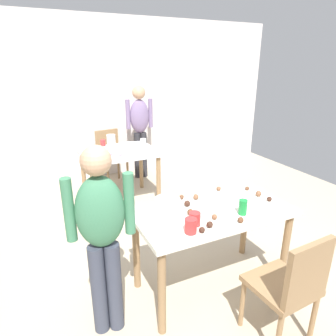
# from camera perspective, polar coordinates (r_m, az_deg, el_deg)

# --- Properties ---
(ground_plane) EXTENTS (6.40, 6.40, 0.00)m
(ground_plane) POSITION_cam_1_polar(r_m,az_deg,el_deg) (2.88, 6.41, -21.49)
(ground_plane) COLOR tan
(wall_back) EXTENTS (6.40, 0.10, 2.60)m
(wall_back) POSITION_cam_1_polar(r_m,az_deg,el_deg) (5.19, -12.20, 12.65)
(wall_back) COLOR silver
(wall_back) RESTS_ON ground_plane
(dining_table_near) EXTENTS (1.28, 0.65, 0.75)m
(dining_table_near) POSITION_cam_1_polar(r_m,az_deg,el_deg) (2.52, 8.52, -10.14)
(dining_table_near) COLOR silver
(dining_table_near) RESTS_ON ground_plane
(dining_table_far) EXTENTS (1.00, 0.80, 0.75)m
(dining_table_far) POSITION_cam_1_polar(r_m,az_deg,el_deg) (4.14, -9.38, 1.78)
(dining_table_far) COLOR silver
(dining_table_far) RESTS_ON ground_plane
(chair_near_table) EXTENTS (0.42, 0.42, 0.87)m
(chair_near_table) POSITION_cam_1_polar(r_m,az_deg,el_deg) (2.27, 22.51, -19.87)
(chair_near_table) COLOR olive
(chair_near_table) RESTS_ON ground_plane
(chair_far_table) EXTENTS (0.46, 0.46, 0.87)m
(chair_far_table) POSITION_cam_1_polar(r_m,az_deg,el_deg) (4.90, -10.98, 2.72)
(chair_far_table) COLOR olive
(chair_far_table) RESTS_ON ground_plane
(person_girl_near) EXTENTS (0.46, 0.26, 1.42)m
(person_girl_near) POSITION_cam_1_polar(r_m,az_deg,el_deg) (2.05, -12.59, -11.42)
(person_girl_near) COLOR #383D4C
(person_girl_near) RESTS_ON ground_plane
(person_adult_far) EXTENTS (0.45, 0.23, 1.54)m
(person_adult_far) POSITION_cam_1_polar(r_m,az_deg,el_deg) (4.98, -5.44, 8.37)
(person_adult_far) COLOR #28282D
(person_adult_far) RESTS_ON ground_plane
(mixing_bowl) EXTENTS (0.21, 0.21, 0.08)m
(mixing_bowl) POSITION_cam_1_polar(r_m,az_deg,el_deg) (2.47, -0.10, -6.72)
(mixing_bowl) COLOR white
(mixing_bowl) RESTS_ON dining_table_near
(soda_can) EXTENTS (0.07, 0.07, 0.12)m
(soda_can) POSITION_cam_1_polar(r_m,az_deg,el_deg) (2.43, 14.14, -7.29)
(soda_can) COLOR #198438
(soda_can) RESTS_ON dining_table_near
(fork_near) EXTENTS (0.17, 0.02, 0.01)m
(fork_near) POSITION_cam_1_polar(r_m,az_deg,el_deg) (2.58, 10.91, -6.76)
(fork_near) COLOR silver
(fork_near) RESTS_ON dining_table_near
(cup_near_0) EXTENTS (0.09, 0.09, 0.10)m
(cup_near_0) POSITION_cam_1_polar(r_m,az_deg,el_deg) (2.22, 5.14, -9.67)
(cup_near_0) COLOR red
(cup_near_0) RESTS_ON dining_table_near
(cup_near_1) EXTENTS (0.09, 0.09, 0.11)m
(cup_near_1) POSITION_cam_1_polar(r_m,az_deg,el_deg) (2.12, 4.37, -10.99)
(cup_near_1) COLOR red
(cup_near_1) RESTS_ON dining_table_near
(cake_ball_0) EXTENTS (0.04, 0.04, 0.04)m
(cake_ball_0) POSITION_cam_1_polar(r_m,az_deg,el_deg) (2.73, 18.85, -5.63)
(cake_ball_0) COLOR #3D2319
(cake_ball_0) RESTS_ON dining_table_near
(cake_ball_1) EXTENTS (0.04, 0.04, 0.04)m
(cake_ball_1) POSITION_cam_1_polar(r_m,az_deg,el_deg) (2.62, 2.61, -5.59)
(cake_ball_1) COLOR brown
(cake_ball_1) RESTS_ON dining_table_near
(cake_ball_2) EXTENTS (0.05, 0.05, 0.05)m
(cake_ball_2) POSITION_cam_1_polar(r_m,az_deg,el_deg) (2.79, 16.95, -4.71)
(cake_ball_2) COLOR brown
(cake_ball_2) RESTS_ON dining_table_near
(cake_ball_3) EXTENTS (0.04, 0.04, 0.04)m
(cake_ball_3) POSITION_cam_1_polar(r_m,az_deg,el_deg) (2.83, 9.68, -3.95)
(cake_ball_3) COLOR brown
(cake_ball_3) RESTS_ON dining_table_near
(cake_ball_4) EXTENTS (0.04, 0.04, 0.04)m
(cake_ball_4) POSITION_cam_1_polar(r_m,az_deg,el_deg) (2.59, 1.29, -5.86)
(cake_ball_4) COLOR #3D2319
(cake_ball_4) RESTS_ON dining_table_near
(cake_ball_5) EXTENTS (0.05, 0.05, 0.05)m
(cake_ball_5) POSITION_cam_1_polar(r_m,az_deg,el_deg) (2.50, 3.70, -6.80)
(cake_ball_5) COLOR #3D2319
(cake_ball_5) RESTS_ON dining_table_near
(cake_ball_6) EXTENTS (0.04, 0.04, 0.04)m
(cake_ball_6) POSITION_cam_1_polar(r_m,az_deg,el_deg) (2.89, 14.93, -3.79)
(cake_ball_6) COLOR brown
(cake_ball_6) RESTS_ON dining_table_near
(cake_ball_7) EXTENTS (0.04, 0.04, 0.04)m
(cake_ball_7) POSITION_cam_1_polar(r_m,az_deg,el_deg) (2.33, 8.90, -9.22)
(cake_ball_7) COLOR brown
(cake_ball_7) RESTS_ON dining_table_near
(cake_ball_8) EXTENTS (0.05, 0.05, 0.05)m
(cake_ball_8) POSITION_cam_1_polar(r_m,az_deg,el_deg) (2.32, 13.74, -9.64)
(cake_ball_8) COLOR brown
(cake_ball_8) RESTS_ON dining_table_near
(cake_ball_9) EXTENTS (0.04, 0.04, 0.04)m
(cake_ball_9) POSITION_cam_1_polar(r_m,az_deg,el_deg) (2.41, -7.07, -8.13)
(cake_ball_9) COLOR brown
(cake_ball_9) RESTS_ON dining_table_near
(cake_ball_10) EXTENTS (0.04, 0.04, 0.04)m
(cake_ball_10) POSITION_cam_1_polar(r_m,az_deg,el_deg) (2.15, 6.53, -11.70)
(cake_ball_10) COLOR #3D2319
(cake_ball_10) RESTS_ON dining_table_near
(cake_ball_11) EXTENTS (0.05, 0.05, 0.05)m
(cake_ball_11) POSITION_cam_1_polar(r_m,az_deg,el_deg) (2.63, 5.37, -5.53)
(cake_ball_11) COLOR brown
(cake_ball_11) RESTS_ON dining_table_near
(cake_ball_12) EXTENTS (0.05, 0.05, 0.05)m
(cake_ball_12) POSITION_cam_1_polar(r_m,az_deg,el_deg) (2.37, 4.30, -8.40)
(cake_ball_12) COLOR brown
(cake_ball_12) RESTS_ON dining_table_near
(cake_ball_13) EXTENTS (0.05, 0.05, 0.05)m
(cake_ball_13) POSITION_cam_1_polar(r_m,az_deg,el_deg) (2.22, 8.00, -10.68)
(cake_ball_13) COLOR #3D2319
(cake_ball_13) RESTS_ON dining_table_near
(pitcher_far) EXTENTS (0.12, 0.12, 0.23)m
(pitcher_far) POSITION_cam_1_polar(r_m,az_deg,el_deg) (4.06, -10.80, 4.69)
(pitcher_far) COLOR white
(pitcher_far) RESTS_ON dining_table_far
(cup_far_0) EXTENTS (0.09, 0.09, 0.12)m
(cup_far_0) POSITION_cam_1_polar(r_m,az_deg,el_deg) (3.93, -4.37, 3.64)
(cup_far_0) COLOR white
(cup_far_0) RESTS_ON dining_table_far
(cup_far_1) EXTENTS (0.08, 0.08, 0.09)m
(cup_far_1) POSITION_cam_1_polar(r_m,az_deg,el_deg) (4.37, -4.77, 5.05)
(cup_far_1) COLOR white
(cup_far_1) RESTS_ON dining_table_far
(cup_far_2) EXTENTS (0.07, 0.07, 0.09)m
(cup_far_2) POSITION_cam_1_polar(r_m,az_deg,el_deg) (4.40, -12.37, 4.75)
(cup_far_2) COLOR red
(cup_far_2) RESTS_ON dining_table_far
(donut_far_0) EXTENTS (0.13, 0.13, 0.04)m
(donut_far_0) POSITION_cam_1_polar(r_m,az_deg,el_deg) (4.16, -5.46, 3.93)
(donut_far_0) COLOR white
(donut_far_0) RESTS_ON dining_table_far
(donut_far_1) EXTENTS (0.14, 0.14, 0.04)m
(donut_far_1) POSITION_cam_1_polar(r_m,az_deg,el_deg) (4.39, -7.20, 4.68)
(donut_far_1) COLOR white
(donut_far_1) RESTS_ON dining_table_far
(donut_far_2) EXTENTS (0.11, 0.11, 0.03)m
(donut_far_2) POSITION_cam_1_polar(r_m,az_deg,el_deg) (3.74, -14.10, 1.54)
(donut_far_2) COLOR gold
(donut_far_2) RESTS_ON dining_table_far
(donut_far_3) EXTENTS (0.10, 0.10, 0.03)m
(donut_far_3) POSITION_cam_1_polar(r_m,az_deg,el_deg) (3.91, -9.43, 2.65)
(donut_far_3) COLOR pink
(donut_far_3) RESTS_ON dining_table_far
(donut_far_4) EXTENTS (0.14, 0.14, 0.04)m
(donut_far_4) POSITION_cam_1_polar(r_m,az_deg,el_deg) (3.93, -11.68, 2.68)
(donut_far_4) COLOR pink
(donut_far_4) RESTS_ON dining_table_far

